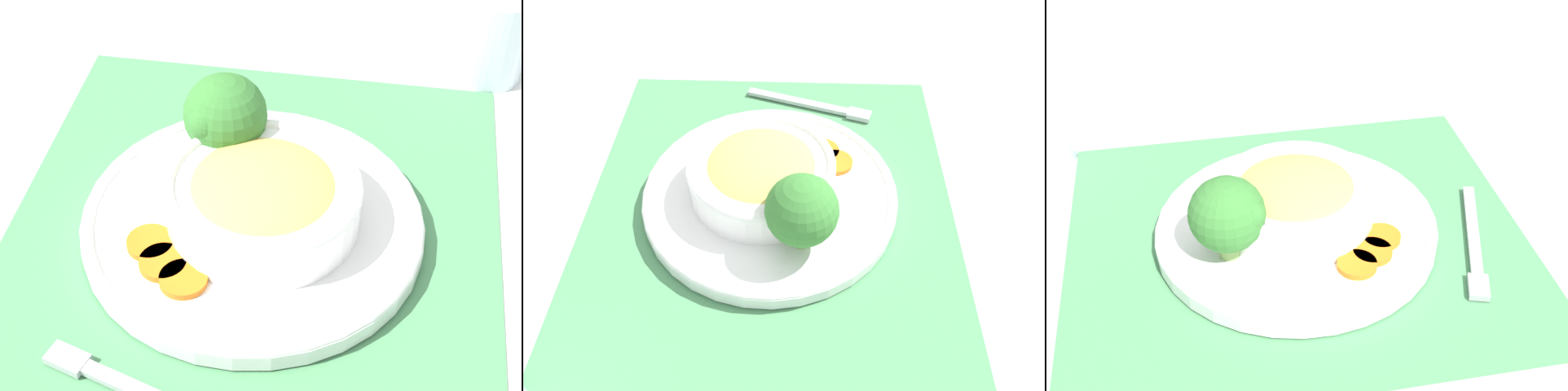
{
  "view_description": "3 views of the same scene",
  "coord_description": "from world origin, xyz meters",
  "views": [
    {
      "loc": [
        -0.51,
        -0.16,
        0.56
      ],
      "look_at": [
        0.02,
        -0.0,
        0.03
      ],
      "focal_mm": 60.0,
      "sensor_mm": 36.0,
      "label": 1
    },
    {
      "loc": [
        0.4,
        0.08,
        0.46
      ],
      "look_at": [
        0.02,
        0.02,
        0.03
      ],
      "focal_mm": 35.0,
      "sensor_mm": 36.0,
      "label": 2
    },
    {
      "loc": [
        0.02,
        0.61,
        0.5
      ],
      "look_at": [
        -0.01,
        -0.01,
        0.05
      ],
      "focal_mm": 50.0,
      "sensor_mm": 36.0,
      "label": 3
    }
  ],
  "objects": [
    {
      "name": "water_glass",
      "position": [
        0.3,
        -0.17,
        0.04
      ],
      "size": [
        0.07,
        0.07,
        0.1
      ],
      "color": "silver",
      "rests_on": "ground_plane"
    },
    {
      "name": "carrot_slice_middle",
      "position": [
        -0.07,
        0.05,
        0.02
      ],
      "size": [
        0.04,
        0.04,
        0.01
      ],
      "color": "orange",
      "rests_on": "plate"
    },
    {
      "name": "plate",
      "position": [
        0.0,
        0.0,
        0.02
      ],
      "size": [
        0.3,
        0.3,
        0.02
      ],
      "color": "white",
      "rests_on": "placemat"
    },
    {
      "name": "broccoli_floret",
      "position": [
        0.07,
        0.05,
        0.07
      ],
      "size": [
        0.08,
        0.08,
        0.09
      ],
      "color": "#84AD5B",
      "rests_on": "plate"
    },
    {
      "name": "carrot_slice_far",
      "position": [
        -0.09,
        0.03,
        0.02
      ],
      "size": [
        0.04,
        0.04,
        0.01
      ],
      "color": "orange",
      "rests_on": "plate"
    },
    {
      "name": "carrot_slice_near",
      "position": [
        -0.06,
        0.07,
        0.02
      ],
      "size": [
        0.04,
        0.04,
        0.01
      ],
      "color": "orange",
      "rests_on": "plate"
    },
    {
      "name": "fork",
      "position": [
        -0.18,
        0.04,
        0.01
      ],
      "size": [
        0.05,
        0.18,
        0.01
      ],
      "rotation": [
        0.0,
        0.0,
        -0.17
      ],
      "color": "#B7B7BC",
      "rests_on": "placemat"
    },
    {
      "name": "ground_plane",
      "position": [
        0.0,
        0.0,
        0.0
      ],
      "size": [
        4.0,
        4.0,
        0.0
      ],
      "primitive_type": "plane",
      "color": "white"
    },
    {
      "name": "bowl",
      "position": [
        -0.0,
        -0.01,
        0.05
      ],
      "size": [
        0.17,
        0.17,
        0.06
      ],
      "color": "white",
      "rests_on": "plate"
    },
    {
      "name": "placemat",
      "position": [
        0.0,
        0.0,
        0.0
      ],
      "size": [
        0.54,
        0.49,
        0.0
      ],
      "color": "#4C8C59",
      "rests_on": "ground_plane"
    }
  ]
}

